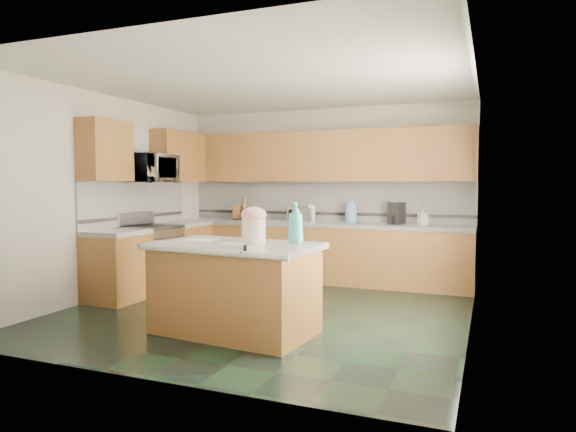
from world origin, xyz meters
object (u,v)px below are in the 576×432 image
at_px(toaster_oven, 301,215).
at_px(coffee_maker, 397,213).
at_px(treat_jar, 254,231).
at_px(soap_bottle_island, 296,223).
at_px(island_base, 235,291).
at_px(island_top, 235,246).
at_px(knife_block, 237,213).

distance_m(toaster_oven, coffee_maker, 1.49).
xyz_separation_m(treat_jar, soap_bottle_island, (0.37, 0.20, 0.08)).
relative_size(treat_jar, toaster_oven, 0.67).
height_order(treat_jar, toaster_oven, treat_jar).
relative_size(island_base, toaster_oven, 4.17).
xyz_separation_m(toaster_oven, coffee_maker, (1.49, 0.03, 0.05)).
relative_size(island_top, treat_jar, 6.60).
bearing_deg(island_top, treat_jar, 15.59).
xyz_separation_m(island_base, island_top, (0.00, 0.00, 0.46)).
distance_m(soap_bottle_island, coffee_maker, 2.83).
distance_m(island_base, knife_block, 3.39).
xyz_separation_m(island_base, coffee_maker, (1.11, 3.01, 0.65)).
relative_size(treat_jar, coffee_maker, 0.77).
xyz_separation_m(soap_bottle_island, knife_block, (-2.08, 2.75, -0.09)).
relative_size(island_base, treat_jar, 6.20).
xyz_separation_m(island_top, knife_block, (-1.50, 2.98, 0.15)).
distance_m(treat_jar, soap_bottle_island, 0.43).
height_order(treat_jar, knife_block, treat_jar).
bearing_deg(soap_bottle_island, knife_block, 137.44).
height_order(knife_block, toaster_oven, knife_block).
height_order(island_top, coffee_maker, coffee_maker).
bearing_deg(toaster_oven, coffee_maker, 3.61).
relative_size(island_base, island_top, 0.94).
relative_size(soap_bottle_island, knife_block, 1.81).
xyz_separation_m(knife_block, toaster_oven, (1.13, 0.00, -0.01)).
height_order(island_base, knife_block, knife_block).
bearing_deg(toaster_oven, island_base, -80.37).
height_order(island_base, coffee_maker, coffee_maker).
relative_size(island_top, knife_block, 7.19).
bearing_deg(soap_bottle_island, toaster_oven, 119.41).
bearing_deg(coffee_maker, toaster_oven, -158.04).
height_order(knife_block, coffee_maker, coffee_maker).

